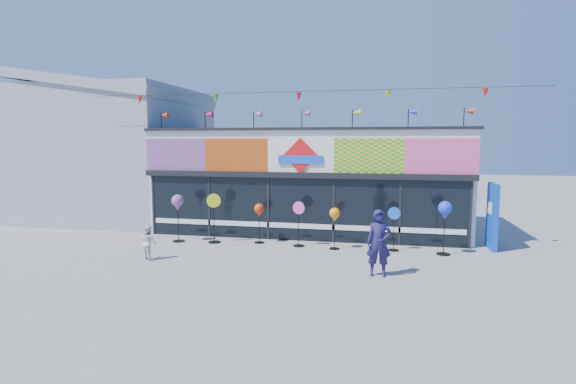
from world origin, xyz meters
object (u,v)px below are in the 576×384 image
(spinner_4, at_px, (335,216))
(spinner_1, at_px, (214,217))
(spinner_0, at_px, (178,204))
(spinner_6, at_px, (445,212))
(blue_sign, at_px, (492,216))
(adult_man, at_px, (379,243))
(spinner_3, at_px, (299,223))
(spinner_2, at_px, (259,211))
(spinner_5, at_px, (394,228))
(child, at_px, (149,242))

(spinner_4, bearing_deg, spinner_1, 178.80)
(spinner_1, height_order, spinner_4, spinner_1)
(spinner_0, relative_size, spinner_6, 0.99)
(blue_sign, distance_m, spinner_6, 2.05)
(spinner_4, distance_m, adult_man, 3.17)
(spinner_3, bearing_deg, spinner_0, -177.52)
(spinner_6, distance_m, adult_man, 3.46)
(spinner_6, bearing_deg, spinner_3, 177.80)
(blue_sign, bearing_deg, spinner_3, -170.77)
(spinner_0, bearing_deg, spinner_2, 7.85)
(spinner_1, bearing_deg, spinner_0, -174.71)
(spinner_1, xyz_separation_m, spinner_2, (1.59, 0.28, 0.20))
(spinner_5, relative_size, spinner_6, 0.84)
(spinner_2, relative_size, spinner_4, 1.01)
(child, bearing_deg, spinner_1, -82.82)
(spinner_0, distance_m, spinner_4, 5.63)
(adult_man, distance_m, child, 6.93)
(spinner_1, xyz_separation_m, spinner_3, (3.06, 0.07, -0.11))
(spinner_1, distance_m, spinner_2, 1.63)
(spinner_2, height_order, spinner_3, spinner_3)
(spinner_3, bearing_deg, blue_sign, 8.75)
(blue_sign, height_order, spinner_4, blue_sign)
(spinner_5, height_order, adult_man, adult_man)
(spinner_5, bearing_deg, spinner_4, -174.58)
(spinner_1, height_order, child, spinner_1)
(spinner_4, relative_size, spinner_5, 0.96)
(spinner_0, bearing_deg, blue_sign, 6.22)
(spinner_3, xyz_separation_m, spinner_4, (1.25, -0.16, 0.30))
(spinner_0, bearing_deg, child, -85.46)
(spinner_1, height_order, spinner_2, spinner_1)
(spinner_4, height_order, child, spinner_4)
(spinner_4, bearing_deg, spinner_6, -0.40)
(spinner_3, relative_size, child, 1.47)
(blue_sign, distance_m, spinner_4, 5.28)
(spinner_4, height_order, spinner_5, spinner_5)
(blue_sign, height_order, spinner_0, blue_sign)
(spinner_2, relative_size, spinner_5, 0.97)
(blue_sign, height_order, child, blue_sign)
(spinner_2, relative_size, spinner_3, 0.91)
(spinner_5, xyz_separation_m, spinner_6, (1.55, -0.21, 0.61))
(spinner_1, xyz_separation_m, child, (-1.13, -2.56, -0.40))
(spinner_1, distance_m, child, 2.83)
(spinner_4, height_order, adult_man, adult_man)
(spinner_5, height_order, child, spinner_5)
(spinner_4, distance_m, spinner_6, 3.50)
(spinner_2, bearing_deg, spinner_0, -172.15)
(child, bearing_deg, adult_man, -151.76)
(adult_man, bearing_deg, spinner_3, 129.89)
(spinner_1, bearing_deg, spinner_4, -1.20)
(spinner_0, relative_size, spinner_5, 1.17)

